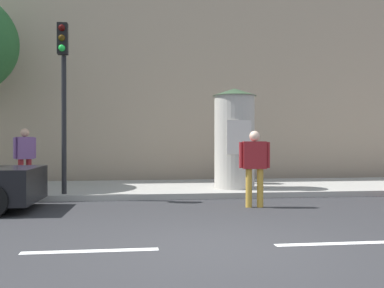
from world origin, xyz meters
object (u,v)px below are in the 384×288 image
at_px(poster_column, 234,138).
at_px(pedestrian_in_red_top, 242,152).
at_px(pedestrian_in_light_jacket, 25,154).
at_px(pedestrian_near_pole, 255,162).
at_px(traffic_light, 63,79).

xyz_separation_m(poster_column, pedestrian_in_red_top, (0.51, 1.29, -0.42)).
relative_size(poster_column, pedestrian_in_red_top, 1.66).
bearing_deg(pedestrian_in_light_jacket, pedestrian_near_pole, -26.59).
relative_size(traffic_light, pedestrian_near_pole, 2.47).
bearing_deg(pedestrian_in_light_jacket, poster_column, -1.64).
height_order(poster_column, pedestrian_in_red_top, poster_column).
relative_size(poster_column, pedestrian_in_light_jacket, 1.68).
height_order(traffic_light, pedestrian_in_red_top, traffic_light).
bearing_deg(traffic_light, pedestrian_in_red_top, 23.88).
bearing_deg(pedestrian_in_red_top, pedestrian_in_light_jacket, -169.51).
bearing_deg(traffic_light, poster_column, 11.50).
bearing_deg(poster_column, pedestrian_in_light_jacket, 178.36).
bearing_deg(traffic_light, pedestrian_in_light_jacket, 137.04).
bearing_deg(pedestrian_in_red_top, pedestrian_near_pole, -99.41).
distance_m(pedestrian_near_pole, pedestrian_in_light_jacket, 6.10).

